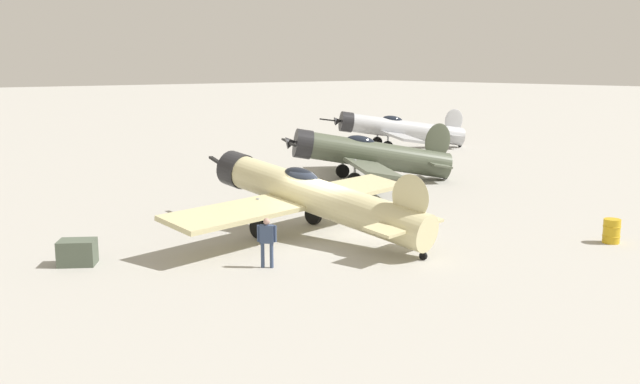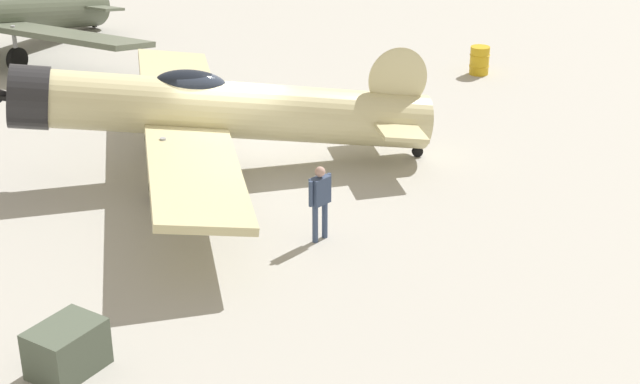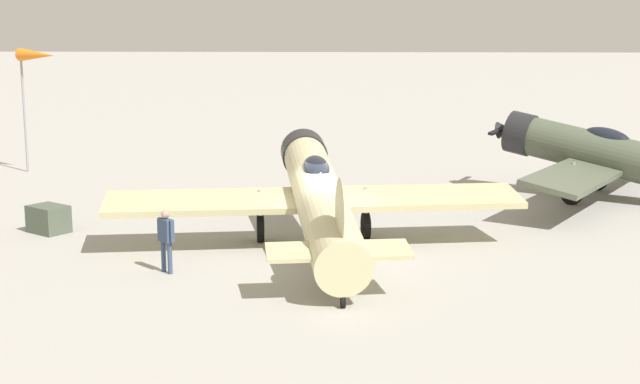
% 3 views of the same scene
% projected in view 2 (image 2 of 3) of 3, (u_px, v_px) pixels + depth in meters
% --- Properties ---
extents(ground_plane, '(400.00, 400.00, 0.00)m').
position_uv_depth(ground_plane, '(236.00, 170.00, 23.70)').
color(ground_plane, '#A8A59E').
extents(airplane_foreground, '(12.24, 11.97, 3.00)m').
position_uv_depth(airplane_foreground, '(211.00, 110.00, 22.95)').
color(airplane_foreground, beige).
rests_on(airplane_foreground, ground_plane).
extents(ground_crew_mechanic, '(0.49, 0.48, 1.66)m').
position_uv_depth(ground_crew_mechanic, '(320.00, 196.00, 19.80)').
color(ground_crew_mechanic, '#384766').
rests_on(ground_crew_mechanic, ground_plane).
extents(equipment_crate, '(1.47, 1.39, 0.85)m').
position_uv_depth(equipment_crate, '(67.00, 349.00, 15.64)').
color(equipment_crate, '#4C5647').
rests_on(equipment_crate, ground_plane).
extents(fuel_drum, '(0.66, 0.66, 0.92)m').
position_uv_depth(fuel_drum, '(479.00, 60.00, 30.95)').
color(fuel_drum, gold).
rests_on(fuel_drum, ground_plane).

